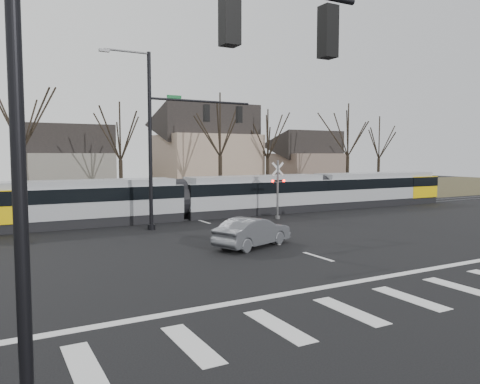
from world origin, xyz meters
TOP-DOWN VIEW (x-y plane):
  - ground at (0.00, 0.00)m, footprint 140.00×140.00m
  - grass_verge at (0.00, 32.00)m, footprint 140.00×28.00m
  - crosswalk at (0.00, -4.00)m, footprint 27.00×2.60m
  - stop_line at (0.00, -1.80)m, footprint 28.00×0.35m
  - lane_dashes at (0.00, 16.00)m, footprint 0.18×30.00m
  - rail_pair at (0.00, 15.80)m, footprint 90.00×1.52m
  - tram at (5.00, 16.00)m, footprint 37.01×2.75m
  - sedan at (-1.34, 5.28)m, footprint 4.40×5.29m
  - signal_pole_near_left at (-10.41, -6.00)m, footprint 9.28×0.44m
  - signal_pole_far at (-2.41, 12.50)m, footprint 9.28×0.44m
  - rail_crossing_signal at (5.00, 12.79)m, footprint 1.08×0.36m
  - tree_row at (2.00, 26.00)m, footprint 59.20×7.20m
  - house_b at (-5.00, 36.00)m, footprint 8.64×7.56m
  - house_c at (9.00, 33.00)m, footprint 10.80×8.64m
  - house_d at (24.00, 35.00)m, footprint 8.64×7.56m

SIDE VIEW (x-z plane):
  - ground at x=0.00m, z-range 0.00..0.00m
  - grass_verge at x=0.00m, z-range 0.00..0.01m
  - crosswalk at x=0.00m, z-range 0.00..0.01m
  - stop_line at x=0.00m, z-range 0.00..0.01m
  - lane_dashes at x=0.00m, z-range 0.00..0.01m
  - rail_pair at x=0.00m, z-range 0.00..0.06m
  - sedan at x=-1.34m, z-range 0.00..1.41m
  - tram at x=5.00m, z-range 0.13..2.93m
  - rail_crossing_signal at x=5.00m, z-range -0.11..3.89m
  - house_b at x=-5.00m, z-range 0.14..7.79m
  - house_d at x=24.00m, z-range 0.14..7.79m
  - tree_row at x=2.00m, z-range 0.00..10.00m
  - house_c at x=9.00m, z-range 0.18..10.28m
  - signal_pole_near_left at x=-10.41m, z-range 0.60..10.80m
  - signal_pole_far at x=-2.41m, z-range 0.60..10.80m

